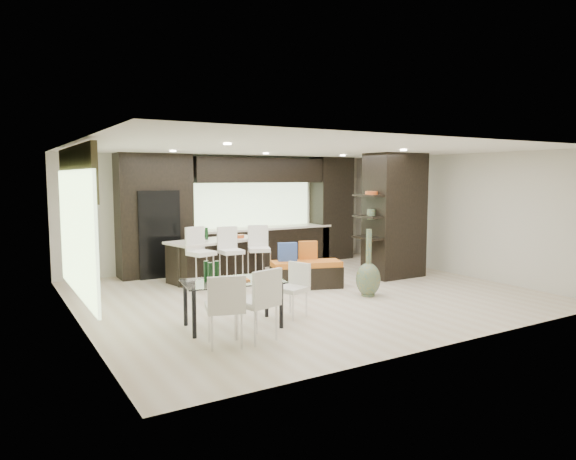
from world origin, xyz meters
TOP-DOWN VIEW (x-y plane):
  - ground at (0.00, 0.00)m, footprint 8.00×8.00m
  - back_wall at (0.00, 3.50)m, footprint 8.00×0.02m
  - left_wall at (-4.00, 0.00)m, footprint 0.02×7.00m
  - right_wall at (4.00, 0.00)m, footprint 0.02×7.00m
  - ceiling at (0.00, 0.00)m, footprint 8.00×7.00m
  - window_left at (-3.96, 0.20)m, footprint 0.04×3.20m
  - window_back at (0.60, 3.46)m, footprint 3.40×0.04m
  - stone_accent at (-3.93, 0.20)m, footprint 0.08×3.00m
  - ceiling_spots at (0.00, 0.25)m, footprint 4.00×3.00m
  - back_cabinetry at (0.50, 3.17)m, footprint 6.80×0.68m
  - refrigerator at (-1.90, 3.12)m, footprint 0.90×0.68m
  - partition_column at (2.60, 0.40)m, footprint 1.20×0.80m
  - kitchen_island at (-0.91, 2.05)m, footprint 2.21×1.32m
  - stool_left at (-1.55, 1.29)m, footprint 0.54×0.54m
  - stool_mid at (-0.91, 1.30)m, footprint 0.43×0.43m
  - stool_right at (-0.28, 1.30)m, footprint 0.55×0.55m
  - bench at (0.30, 0.39)m, footprint 1.49×0.95m
  - floor_vase at (0.89, -0.79)m, footprint 0.47×0.47m
  - dining_table at (-2.08, -1.30)m, footprint 1.54×1.02m
  - chair_near at (-2.08, -2.03)m, footprint 0.61×0.61m
  - chair_far at (-2.52, -2.02)m, footprint 0.60×0.60m
  - chair_end at (-1.07, -1.30)m, footprint 0.54×0.54m

SIDE VIEW (x-z plane):
  - ground at x=0.00m, z-range 0.00..0.00m
  - bench at x=0.30m, z-range 0.00..0.53m
  - dining_table at x=-2.08m, z-range 0.00..0.69m
  - chair_end at x=-1.07m, z-range 0.00..0.78m
  - kitchen_island at x=-0.91m, z-range 0.00..0.86m
  - chair_far at x=-2.52m, z-range 0.00..0.89m
  - chair_near at x=-2.08m, z-range 0.00..0.92m
  - stool_right at x=-0.28m, z-range 0.00..0.96m
  - stool_mid at x=-0.91m, z-range 0.00..0.96m
  - stool_left at x=-1.55m, z-range 0.00..0.99m
  - floor_vase at x=0.89m, z-range 0.00..1.24m
  - refrigerator at x=-1.90m, z-range 0.00..1.90m
  - back_wall at x=0.00m, z-range 0.00..2.70m
  - left_wall at x=-4.00m, z-range 0.00..2.70m
  - right_wall at x=4.00m, z-range 0.00..2.70m
  - window_left at x=-3.96m, z-range 0.40..2.30m
  - back_cabinetry at x=0.50m, z-range 0.00..2.70m
  - partition_column at x=2.60m, z-range 0.00..2.70m
  - window_back at x=0.60m, z-range 0.95..2.15m
  - stone_accent at x=-3.93m, z-range 1.85..2.65m
  - ceiling_spots at x=0.00m, z-range 2.67..2.69m
  - ceiling at x=0.00m, z-range 2.69..2.71m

